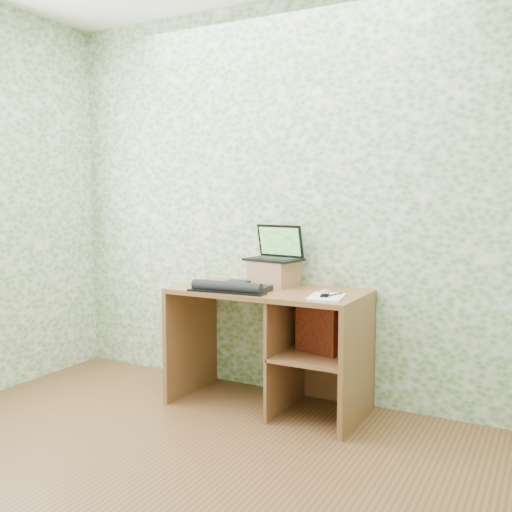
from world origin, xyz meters
The scene contains 10 objects.
wall_back centered at (0.00, 1.75, 1.30)m, with size 3.50×3.50×0.00m, color silver.
desk centered at (0.08, 1.47, 0.48)m, with size 1.20×0.60×0.75m.
riser centered at (-0.04, 1.58, 0.83)m, with size 0.27×0.22×0.16m, color olive.
laptop centered at (-0.04, 1.62, 0.97)m, with size 0.37×0.29×0.23m.
keyboard centered at (-0.16, 1.27, 0.77)m, with size 0.50×0.27×0.07m.
headphones centered at (-0.38, 1.35, 0.76)m, with size 0.25×0.22×0.03m.
notepad centered at (0.44, 1.31, 0.76)m, with size 0.19×0.26×0.01m, color white.
mouse centered at (0.43, 1.30, 0.78)m, with size 0.05×0.09×0.03m, color #B6B6B8.
pen centered at (0.47, 1.38, 0.77)m, with size 0.01×0.01×0.11m, color black.
red_box centered at (0.34, 1.44, 0.55)m, with size 0.27×0.09×0.33m, color maroon.
Camera 1 is at (1.59, -1.69, 1.32)m, focal length 40.00 mm.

